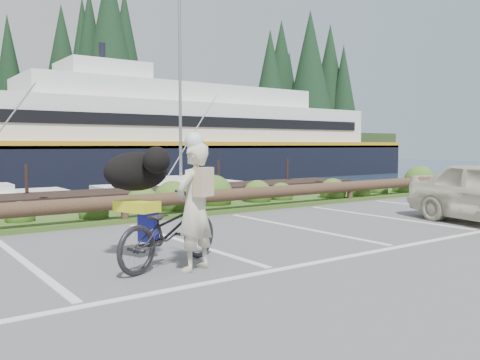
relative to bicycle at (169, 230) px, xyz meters
name	(u,v)px	position (x,y,z in m)	size (l,w,h in m)	color
ground	(258,265)	(1.02, -0.66, -0.50)	(72.00, 72.00, 0.00)	#515154
vegetation_strip	(112,217)	(1.02, 4.64, -0.45)	(34.00, 1.60, 0.10)	#3D5B21
log_rail	(125,223)	(1.02, 3.94, -0.50)	(32.00, 0.30, 0.60)	#443021
bicycle	(169,230)	(0.00, 0.00, 0.00)	(0.67, 1.92, 1.01)	black
cyclist	(195,207)	(0.16, -0.42, 0.34)	(0.62, 0.41, 1.70)	beige
dog	(136,171)	(-0.21, 0.58, 0.78)	(0.97, 0.47, 0.56)	black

